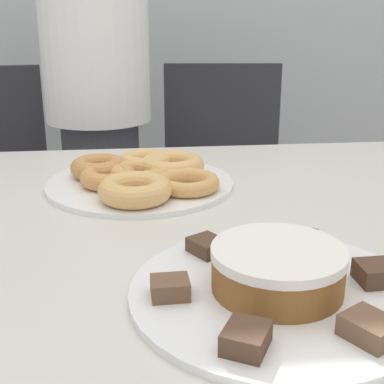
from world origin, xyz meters
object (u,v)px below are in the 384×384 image
object	(u,v)px
plate_donuts	(140,183)
frosted_cake	(278,269)
person_standing	(98,95)
office_chair_right	(223,211)
plate_cake	(276,292)

from	to	relation	value
plate_donuts	frosted_cake	xyz separation A→B (m)	(0.15, -0.45, 0.03)
person_standing	office_chair_right	distance (m)	0.57
office_chair_right	frosted_cake	distance (m)	1.17
frosted_cake	person_standing	bearing A→B (deg)	104.49
plate_donuts	frosted_cake	size ratio (longest dim) A/B	2.27
plate_cake	plate_donuts	xyz separation A→B (m)	(-0.15, 0.45, 0.00)
frosted_cake	plate_cake	bearing A→B (deg)	116.57
plate_cake	person_standing	bearing A→B (deg)	104.49
person_standing	plate_cake	world-z (taller)	person_standing
plate_cake	frosted_cake	world-z (taller)	frosted_cake
plate_cake	frosted_cake	xyz separation A→B (m)	(0.00, -0.00, 0.03)
office_chair_right	plate_donuts	size ratio (longest dim) A/B	2.51
plate_cake	frosted_cake	bearing A→B (deg)	-63.43
plate_cake	plate_donuts	distance (m)	0.47
office_chair_right	plate_cake	bearing A→B (deg)	-90.30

